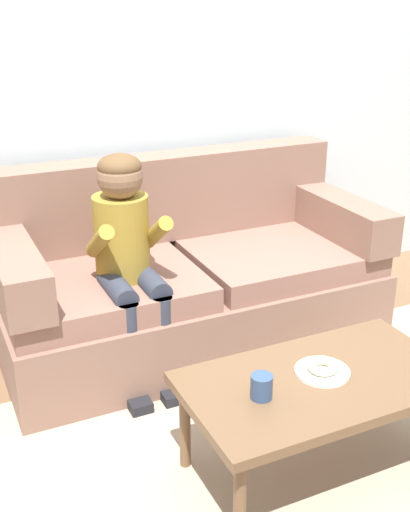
{
  "coord_description": "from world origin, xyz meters",
  "views": [
    {
      "loc": [
        -1.35,
        -2.02,
        1.77
      ],
      "look_at": [
        -0.2,
        0.45,
        0.65
      ],
      "focal_mm": 45.33,
      "sensor_mm": 36.0,
      "label": 1
    }
  ],
  "objects": [
    {
      "name": "ground",
      "position": [
        0.0,
        0.0,
        0.0
      ],
      "size": [
        10.0,
        10.0,
        0.0
      ],
      "primitive_type": "plane",
      "color": "brown"
    },
    {
      "name": "wall_back",
      "position": [
        0.0,
        1.4,
        1.4
      ],
      "size": [
        8.0,
        0.1,
        2.8
      ],
      "primitive_type": "cube",
      "color": "silver",
      "rests_on": "ground"
    },
    {
      "name": "area_rug",
      "position": [
        0.0,
        -0.25,
        0.01
      ],
      "size": [
        2.9,
        1.77,
        0.01
      ],
      "primitive_type": "cube",
      "color": "tan",
      "rests_on": "ground"
    },
    {
      "name": "couch",
      "position": [
        -0.11,
        0.85,
        0.35
      ],
      "size": [
        1.97,
        0.9,
        0.96
      ],
      "color": "#846051",
      "rests_on": "ground"
    },
    {
      "name": "coffee_table",
      "position": [
        -0.08,
        -0.33,
        0.38
      ],
      "size": [
        1.03,
        0.58,
        0.42
      ],
      "color": "brown",
      "rests_on": "ground"
    },
    {
      "name": "person_child",
      "position": [
        -0.5,
        0.64,
        0.67
      ],
      "size": [
        0.34,
        0.58,
        1.1
      ],
      "color": "olive",
      "rests_on": "ground"
    },
    {
      "name": "plate",
      "position": [
        -0.06,
        -0.31,
        0.43
      ],
      "size": [
        0.21,
        0.21,
        0.01
      ],
      "primitive_type": "cylinder",
      "color": "white",
      "rests_on": "coffee_table"
    },
    {
      "name": "donut",
      "position": [
        -0.06,
        -0.31,
        0.46
      ],
      "size": [
        0.16,
        0.16,
        0.04
      ],
      "primitive_type": "torus",
      "rotation": [
        0.0,
        0.0,
        0.46
      ],
      "color": "beige",
      "rests_on": "plate"
    },
    {
      "name": "mug",
      "position": [
        -0.35,
        -0.35,
        0.47
      ],
      "size": [
        0.08,
        0.08,
        0.09
      ],
      "primitive_type": "cylinder",
      "color": "#334C72",
      "rests_on": "coffee_table"
    },
    {
      "name": "toy_controller",
      "position": [
        0.32,
        0.11,
        0.03
      ],
      "size": [
        0.23,
        0.09,
        0.05
      ],
      "rotation": [
        0.0,
        0.0,
        0.05
      ],
      "color": "gold",
      "rests_on": "ground"
    }
  ]
}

